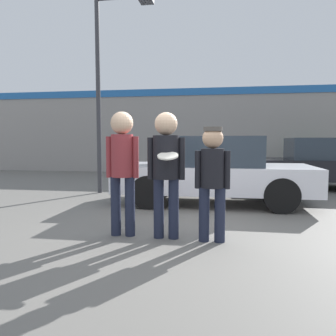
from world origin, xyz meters
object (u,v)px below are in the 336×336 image
at_px(parked_car_far, 330,163).
at_px(shrub, 310,161).
at_px(street_lamp, 109,70).
at_px(person_middle_with_frisbee, 166,162).
at_px(person_left, 122,161).
at_px(parked_car_near, 212,170).
at_px(person_right, 212,174).

height_order(parked_car_far, shrub, parked_car_far).
bearing_deg(street_lamp, parked_car_far, 16.54).
distance_m(parked_car_far, shrub, 3.29).
relative_size(person_middle_with_frisbee, parked_car_far, 0.42).
distance_m(person_left, parked_car_far, 7.37).
xyz_separation_m(parked_car_near, shrub, (3.67, 6.17, -0.13)).
bearing_deg(parked_car_far, person_left, -129.28).
height_order(parked_car_near, street_lamp, street_lamp).
distance_m(person_middle_with_frisbee, shrub, 9.98).
height_order(parked_car_far, street_lamp, street_lamp).
xyz_separation_m(person_middle_with_frisbee, parked_car_near, (0.59, 2.84, -0.35)).
distance_m(person_left, shrub, 10.25).
relative_size(person_left, parked_car_near, 0.43).
xyz_separation_m(person_left, person_right, (1.33, -0.09, -0.16)).
bearing_deg(parked_car_near, person_left, -114.13).
height_order(person_middle_with_frisbee, parked_car_near, person_middle_with_frisbee).
distance_m(street_lamp, shrub, 8.66).
xyz_separation_m(parked_car_far, street_lamp, (-6.19, -1.84, 2.56)).
xyz_separation_m(person_middle_with_frisbee, person_right, (0.66, -0.06, -0.16)).
height_order(person_middle_with_frisbee, shrub, person_middle_with_frisbee).
relative_size(parked_car_near, street_lamp, 0.82).
relative_size(person_left, person_middle_with_frisbee, 1.01).
bearing_deg(person_right, person_middle_with_frisbee, 175.19).
relative_size(person_right, parked_car_near, 0.37).
bearing_deg(parked_car_far, parked_car_near, -139.65).
distance_m(person_right, parked_car_far, 6.68).
bearing_deg(parked_car_near, shrub, 59.27).
height_order(person_left, shrub, person_left).
height_order(person_right, shrub, person_right).
relative_size(person_right, street_lamp, 0.31).
bearing_deg(street_lamp, person_middle_with_frisbee, -60.61).
xyz_separation_m(person_left, person_middle_with_frisbee, (0.66, -0.04, -0.00)).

